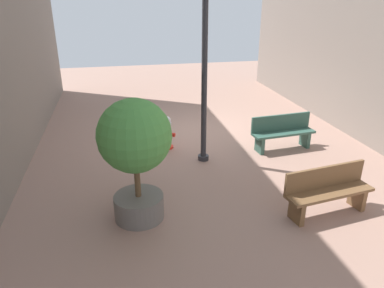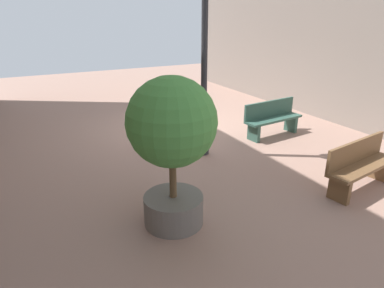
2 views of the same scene
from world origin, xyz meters
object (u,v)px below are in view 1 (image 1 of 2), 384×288
object	(u,v)px
bench_near	(282,131)
fire_hydrant	(167,132)
street_lamp	(205,51)
bench_far	(327,190)
planter_tree	(135,147)

from	to	relation	value
bench_near	fire_hydrant	bearing A→B (deg)	-12.65
bench_near	street_lamp	distance (m)	3.25
fire_hydrant	street_lamp	world-z (taller)	street_lamp
fire_hydrant	bench_far	distance (m)	4.62
fire_hydrant	bench_near	size ratio (longest dim) A/B	0.51
fire_hydrant	planter_tree	size ratio (longest dim) A/B	0.39
bench_near	street_lamp	xyz separation A→B (m)	(2.30, 0.27, 2.28)
fire_hydrant	bench_far	xyz separation A→B (m)	(-2.55, 3.85, 0.04)
bench_near	street_lamp	bearing A→B (deg)	6.73
bench_near	bench_far	world-z (taller)	same
fire_hydrant	bench_far	world-z (taller)	bench_far
fire_hydrant	planter_tree	bearing A→B (deg)	72.28
fire_hydrant	street_lamp	size ratio (longest dim) A/B	0.20
fire_hydrant	bench_near	world-z (taller)	bench_near
planter_tree	fire_hydrant	bearing A→B (deg)	-107.72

